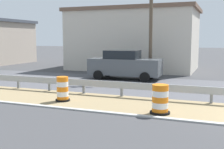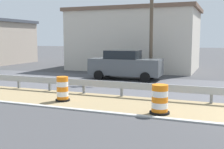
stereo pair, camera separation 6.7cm
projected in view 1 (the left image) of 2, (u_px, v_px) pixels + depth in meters
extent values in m
cube|color=slate|center=(211.00, 95.00, 12.12)|extent=(0.12, 0.12, 0.70)
cube|color=slate|center=(164.00, 92.00, 12.85)|extent=(0.12, 0.12, 0.70)
cube|color=slate|center=(122.00, 89.00, 13.57)|extent=(0.12, 0.12, 0.70)
cube|color=slate|center=(84.00, 86.00, 14.30)|extent=(0.12, 0.12, 0.70)
cube|color=slate|center=(50.00, 84.00, 15.03)|extent=(0.12, 0.12, 0.70)
cube|color=slate|center=(19.00, 82.00, 15.75)|extent=(0.12, 0.12, 0.70)
cylinder|color=orange|center=(160.00, 111.00, 10.46)|extent=(0.59, 0.59, 0.21)
cylinder|color=white|center=(160.00, 105.00, 10.43)|extent=(0.59, 0.59, 0.21)
cylinder|color=orange|center=(160.00, 99.00, 10.40)|extent=(0.59, 0.59, 0.21)
cylinder|color=white|center=(160.00, 93.00, 10.38)|extent=(0.59, 0.59, 0.21)
cylinder|color=orange|center=(160.00, 88.00, 10.35)|extent=(0.59, 0.59, 0.21)
cylinder|color=black|center=(160.00, 112.00, 10.47)|extent=(0.74, 0.74, 0.08)
cylinder|color=orange|center=(63.00, 99.00, 12.58)|extent=(0.50, 0.50, 0.22)
cylinder|color=white|center=(63.00, 94.00, 12.55)|extent=(0.50, 0.50, 0.22)
cylinder|color=orange|center=(63.00, 89.00, 12.53)|extent=(0.50, 0.50, 0.22)
cylinder|color=white|center=(62.00, 84.00, 12.50)|extent=(0.50, 0.50, 0.22)
cylinder|color=orange|center=(62.00, 79.00, 12.47)|extent=(0.50, 0.50, 0.22)
cylinder|color=black|center=(63.00, 100.00, 12.59)|extent=(0.63, 0.63, 0.08)
cube|color=#4C5156|center=(125.00, 67.00, 19.20)|extent=(1.88, 4.82, 1.07)
cube|color=black|center=(122.00, 54.00, 19.16)|extent=(1.65, 2.23, 0.56)
cylinder|color=black|center=(151.00, 74.00, 19.56)|extent=(0.23, 0.64, 0.64)
cylinder|color=black|center=(145.00, 77.00, 17.89)|extent=(0.23, 0.64, 0.64)
cylinder|color=black|center=(108.00, 72.00, 20.65)|extent=(0.23, 0.64, 0.64)
cylinder|color=black|center=(98.00, 75.00, 18.98)|extent=(0.23, 0.64, 0.64)
cube|color=beige|center=(134.00, 41.00, 25.59)|extent=(6.59, 10.66, 5.02)
cube|color=brown|center=(134.00, 11.00, 25.25)|extent=(6.85, 11.09, 0.30)
cylinder|color=brown|center=(151.00, 18.00, 19.37)|extent=(0.24, 0.24, 8.22)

